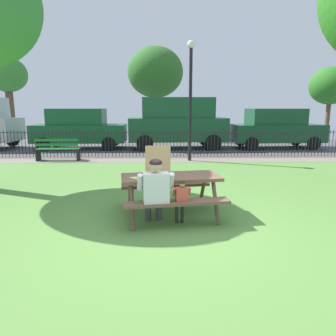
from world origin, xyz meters
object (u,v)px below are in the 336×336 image
(parked_car_left, at_px, (80,128))
(parked_car_right, at_px, (276,128))
(picnic_table_foreground, at_px, (171,185))
(adult_at_table, at_px, (155,190))
(park_bench_left, at_px, (58,150))
(lamp_post_walkway, at_px, (191,90))
(far_tree_midleft, at_px, (155,73))
(pizza_slice_on_table, at_px, (139,177))
(child_at_table, at_px, (181,198))
(far_tree_left, at_px, (7,76))
(pizza_box_open, at_px, (159,168))
(far_tree_center, at_px, (331,86))
(parked_car_center, at_px, (177,122))

(parked_car_left, height_order, parked_car_right, same)
(picnic_table_foreground, xyz_separation_m, adult_at_table, (-0.27, -0.55, 0.06))
(park_bench_left, bearing_deg, parked_car_right, 19.53)
(lamp_post_walkway, xyz_separation_m, parked_car_left, (-5.07, 3.55, -1.63))
(parked_car_left, relative_size, far_tree_midleft, 0.76)
(adult_at_table, bearing_deg, lamp_post_walkway, 79.82)
(pizza_slice_on_table, distance_m, adult_at_table, 0.51)
(child_at_table, relative_size, parked_car_left, 0.18)
(far_tree_left, bearing_deg, pizza_slice_on_table, -57.93)
(pizza_box_open, bearing_deg, parked_car_left, 112.69)
(parked_car_left, distance_m, parked_car_right, 9.65)
(park_bench_left, distance_m, far_tree_center, 17.76)
(pizza_box_open, relative_size, parked_car_center, 0.11)
(pizza_slice_on_table, xyz_separation_m, parked_car_left, (-3.60, 9.67, 0.23))
(far_tree_left, bearing_deg, parked_car_center, -27.06)
(child_at_table, xyz_separation_m, far_tree_center, (10.82, 15.48, 2.88))
(picnic_table_foreground, bearing_deg, parked_car_right, 60.07)
(park_bench_left, height_order, far_tree_midleft, far_tree_midleft)
(child_at_table, xyz_separation_m, lamp_post_walkway, (0.74, 6.49, 2.13))
(adult_at_table, height_order, parked_car_right, parked_car_right)
(pizza_slice_on_table, bearing_deg, far_tree_left, 122.07)
(pizza_slice_on_table, relative_size, far_tree_midleft, 0.05)
(pizza_box_open, bearing_deg, far_tree_left, 123.40)
(pizza_slice_on_table, height_order, parked_car_left, parked_car_left)
(picnic_table_foreground, xyz_separation_m, park_bench_left, (-4.13, 6.12, -0.18))
(parked_car_right, bearing_deg, pizza_box_open, -121.09)
(adult_at_table, relative_size, park_bench_left, 0.74)
(picnic_table_foreground, distance_m, parked_car_center, 9.57)
(parked_car_left, xyz_separation_m, far_tree_midleft, (3.62, 5.44, 3.19))
(parked_car_center, bearing_deg, park_bench_left, -144.24)
(adult_at_table, bearing_deg, child_at_table, 4.08)
(parked_car_left, xyz_separation_m, parked_car_center, (4.78, 0.00, 0.30))
(child_at_table, height_order, far_tree_center, far_tree_center)
(parked_car_center, distance_m, parked_car_right, 4.88)
(picnic_table_foreground, bearing_deg, far_tree_left, 123.86)
(pizza_slice_on_table, bearing_deg, far_tree_center, 52.58)
(adult_at_table, distance_m, child_at_table, 0.47)
(lamp_post_walkway, height_order, parked_car_center, lamp_post_walkway)
(pizza_slice_on_table, distance_m, parked_car_left, 10.32)
(parked_car_right, bearing_deg, pizza_slice_on_table, -122.06)
(pizza_slice_on_table, bearing_deg, picnic_table_foreground, 14.23)
(picnic_table_foreground, height_order, pizza_box_open, pizza_box_open)
(parked_car_center, bearing_deg, adult_at_table, -94.99)
(adult_at_table, xyz_separation_m, parked_car_left, (-3.90, 10.07, 0.35))
(pizza_box_open, xyz_separation_m, park_bench_left, (-3.91, 6.05, -0.48))
(pizza_box_open, relative_size, pizza_slice_on_table, 2.08)
(pizza_box_open, bearing_deg, adult_at_table, -94.98)
(picnic_table_foreground, relative_size, parked_car_right, 0.45)
(parked_car_right, bearing_deg, parked_car_center, 179.98)
(far_tree_midleft, bearing_deg, pizza_box_open, -88.70)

